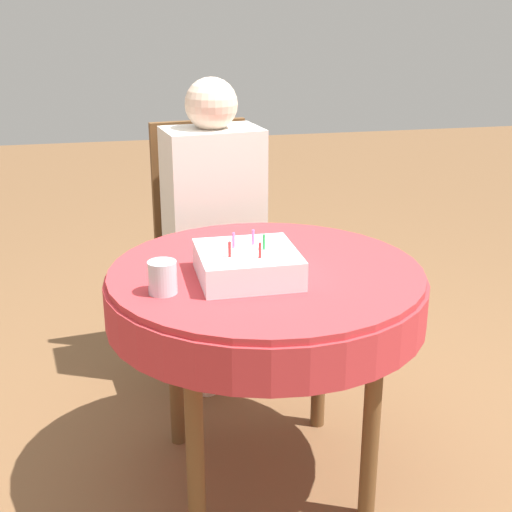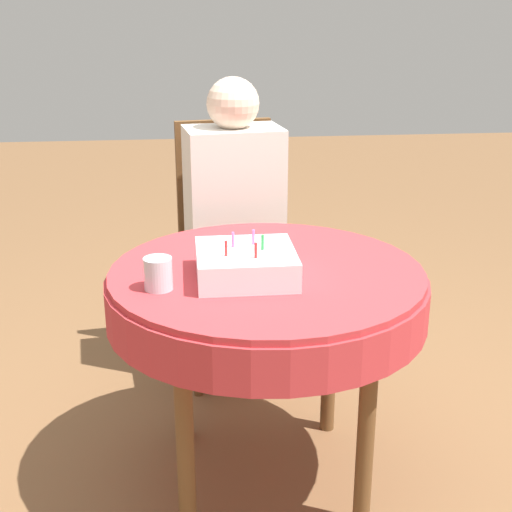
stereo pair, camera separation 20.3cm
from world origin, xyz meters
name	(u,v)px [view 1 (the left image)]	position (x,y,z in m)	size (l,w,h in m)	color
ground_plane	(265,475)	(0.00, 0.00, 0.00)	(12.00, 12.00, 0.00)	brown
dining_table	(266,298)	(0.00, 0.00, 0.63)	(0.94, 0.94, 0.72)	#BC3338
chair	(208,241)	(-0.05, 0.83, 0.53)	(0.49, 0.49, 1.00)	brown
person	(215,203)	(-0.04, 0.72, 0.72)	(0.39, 0.37, 1.19)	beige
birthday_cake	(247,264)	(-0.07, -0.05, 0.76)	(0.27, 0.27, 0.12)	white
drinking_glass	(163,277)	(-0.31, -0.12, 0.76)	(0.08, 0.08, 0.09)	silver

